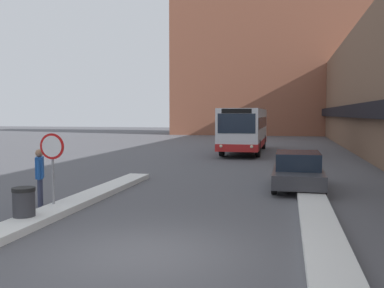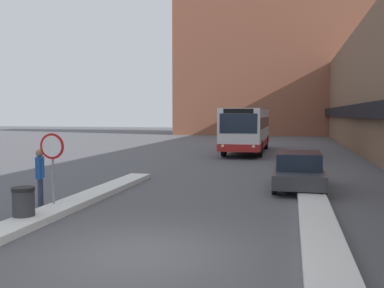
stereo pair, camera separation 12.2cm
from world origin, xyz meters
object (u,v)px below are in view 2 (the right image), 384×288
(city_bus, at_px, (247,129))
(pedestrian, at_px, (40,172))
(stop_sign, at_px, (52,155))
(parked_car_front, at_px, (299,170))
(trash_bin, at_px, (24,205))

(city_bus, xyz_separation_m, pedestrian, (-4.32, -20.05, -0.70))
(city_bus, xyz_separation_m, stop_sign, (-3.62, -20.50, -0.11))
(parked_car_front, distance_m, stop_sign, 8.97)
(city_bus, bearing_deg, parked_car_front, -76.98)
(stop_sign, bearing_deg, pedestrian, 147.65)
(city_bus, relative_size, trash_bin, 11.46)
(parked_car_front, height_order, trash_bin, parked_car_front)
(parked_car_front, bearing_deg, trash_bin, -135.38)
(stop_sign, xyz_separation_m, trash_bin, (0.08, -1.54, -1.17))
(trash_bin, bearing_deg, city_bus, 80.88)
(pedestrian, xyz_separation_m, trash_bin, (0.78, -1.99, -0.58))
(stop_sign, height_order, pedestrian, stop_sign)
(city_bus, xyz_separation_m, parked_car_front, (3.49, -15.10, -1.06))
(city_bus, relative_size, pedestrian, 6.16)
(city_bus, bearing_deg, trash_bin, -99.12)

